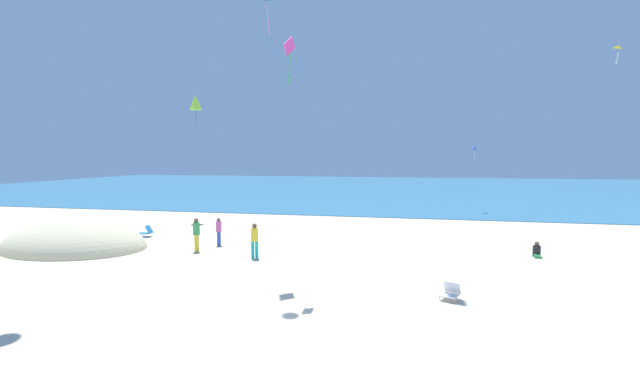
# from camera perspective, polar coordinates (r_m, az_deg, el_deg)

# --- Properties ---
(ground_plane) EXTENTS (120.00, 120.00, 0.00)m
(ground_plane) POSITION_cam_1_polar(r_m,az_deg,el_deg) (20.84, 0.74, -7.46)
(ground_plane) COLOR beige
(ocean_water) EXTENTS (120.00, 60.00, 0.05)m
(ocean_water) POSITION_cam_1_polar(r_m,az_deg,el_deg) (60.70, 8.10, 0.62)
(ocean_water) COLOR teal
(ocean_water) RESTS_ON ground_plane
(dune_mound) EXTENTS (7.10, 4.97, 2.77)m
(dune_mound) POSITION_cam_1_polar(r_m,az_deg,el_deg) (23.65, -30.40, -6.65)
(dune_mound) COLOR beige
(dune_mound) RESTS_ON ground_plane
(beach_chair_far_right) EXTENTS (0.80, 0.65, 0.63)m
(beach_chair_far_right) POSITION_cam_1_polar(r_m,az_deg,el_deg) (25.22, -22.56, -4.99)
(beach_chair_far_right) COLOR #2370B2
(beach_chair_far_right) RESTS_ON ground_plane
(beach_chair_mid_beach) EXTENTS (0.70, 0.75, 0.51)m
(beach_chair_mid_beach) POSITION_cam_1_polar(r_m,az_deg,el_deg) (13.99, 17.35, -12.87)
(beach_chair_mid_beach) COLOR white
(beach_chair_mid_beach) RESTS_ON ground_plane
(person_0) EXTENTS (0.44, 0.44, 1.57)m
(person_0) POSITION_cam_1_polar(r_m,az_deg,el_deg) (20.50, -16.47, -5.28)
(person_0) COLOR yellow
(person_0) RESTS_ON ground_plane
(person_1) EXTENTS (0.28, 0.28, 1.39)m
(person_1) POSITION_cam_1_polar(r_m,az_deg,el_deg) (21.61, -13.62, -4.98)
(person_1) COLOR blue
(person_1) RESTS_ON ground_plane
(person_2) EXTENTS (0.36, 0.58, 0.69)m
(person_2) POSITION_cam_1_polar(r_m,az_deg,el_deg) (21.05, 27.42, -7.17)
(person_2) COLOR black
(person_2) RESTS_ON ground_plane
(person_3) EXTENTS (0.40, 0.40, 1.54)m
(person_3) POSITION_cam_1_polar(r_m,az_deg,el_deg) (18.59, -8.90, -6.23)
(person_3) COLOR #19ADB2
(person_3) RESTS_ON ground_plane
(kite_yellow) EXTENTS (0.46, 0.41, 0.86)m
(kite_yellow) POSITION_cam_1_polar(r_m,az_deg,el_deg) (23.01, 35.53, 15.77)
(kite_yellow) COLOR yellow
(kite_magenta) EXTENTS (0.25, 0.61, 1.56)m
(kite_magenta) POSITION_cam_1_polar(r_m,az_deg,el_deg) (14.80, -4.20, 18.91)
(kite_magenta) COLOR #DB3DA8
(kite_blue) EXTENTS (0.65, 0.67, 1.03)m
(kite_blue) POSITION_cam_1_polar(r_m,az_deg,el_deg) (35.91, 20.36, 5.64)
(kite_blue) COLOR blue
(kite_lime) EXTENTS (1.10, 1.11, 2.01)m
(kite_lime) POSITION_cam_1_polar(r_m,az_deg,el_deg) (30.97, -16.60, 11.62)
(kite_lime) COLOR #99DB33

